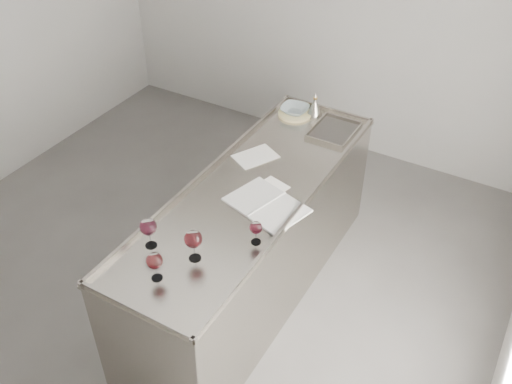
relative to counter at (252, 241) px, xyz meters
The scene contains 12 objects.
room_shell 1.10m from the counter, 148.97° to the right, with size 4.54×5.04×2.84m.
counter is the anchor object (origin of this frame).
wine_glass_left 1.00m from the counter, 107.60° to the right, with size 0.10×0.10×0.20m.
wine_glass_middle 1.12m from the counter, 93.02° to the right, with size 0.09×0.09×0.18m.
wine_glass_right 0.94m from the counter, 86.62° to the right, with size 0.10×0.10×0.20m.
wine_glass_small 0.77m from the counter, 57.07° to the right, with size 0.07×0.07×0.15m.
notebook 0.51m from the counter, 31.45° to the right, with size 0.56×0.46×0.02m.
loose_paper_top 0.48m from the counter, 24.06° to the left, with size 0.18×0.26×0.00m, color white.
loose_paper_under 0.60m from the counter, 116.77° to the left, with size 0.21×0.29×0.00m, color white.
trivet 1.12m from the counter, 101.19° to the left, with size 0.26×0.26×0.02m, color beige.
ceramic_bowl 1.14m from the counter, 101.19° to the left, with size 0.22×0.22×0.05m, color gray.
wine_funnel 1.20m from the counter, 93.45° to the left, with size 0.13×0.13×0.19m.
Camera 1 is at (2.01, -2.24, 3.23)m, focal length 40.00 mm.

